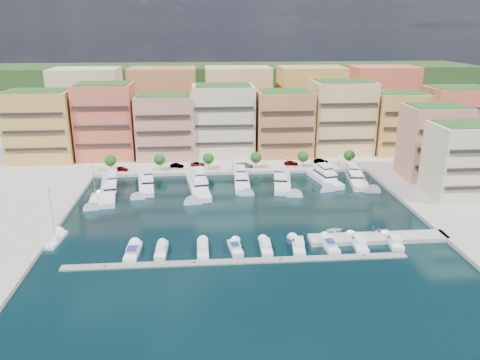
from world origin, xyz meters
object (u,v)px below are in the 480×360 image
Objects in this scene: tree_0 at (110,161)px; tree_2 at (208,158)px; tender_1 at (355,232)px; yacht_6 at (356,177)px; sailboat_2 at (95,199)px; cruiser_3 at (203,249)px; car_2 at (198,164)px; tree_5 at (349,155)px; person_1 at (378,228)px; tree_4 at (303,156)px; yacht_1 at (146,183)px; cruiser_5 at (266,247)px; cruiser_6 at (298,246)px; car_5 at (321,161)px; tree_3 at (256,157)px; cruiser_7 at (329,245)px; lamppost_0 at (122,165)px; yacht_0 at (109,187)px; car_1 at (177,165)px; car_4 at (291,163)px; cruiser_8 at (359,244)px; lamppost_4 at (340,160)px; cruiser_1 at (133,252)px; tender_0 at (335,230)px; yacht_5 at (324,177)px; lamppost_2 at (233,163)px; cruiser_2 at (161,251)px; lamppost_1 at (178,164)px; car_3 at (245,165)px; yacht_3 at (242,180)px; tender_2 at (381,231)px; tree_1 at (160,160)px; person_0 at (373,229)px; lamppost_3 at (287,161)px; yacht_2 at (198,184)px; car_0 at (122,169)px; yacht_4 at (282,181)px; sailboat_0 at (55,241)px.

tree_2 is at bearing 0.00° from tree_0.
tree_0 is 83.82m from tender_1.
sailboat_2 is at bearing -172.28° from yacht_6.
car_2 is (-1.38, 62.30, 1.14)m from cruiser_3.
sailboat_2 is (-78.66, -10.67, -0.89)m from yacht_6.
tree_5 is 54.48m from person_1.
tree_4 reaches higher than tender_1.
cruiser_5 is at bearing -55.38° from yacht_1.
tree_2 is at bearing 108.00° from cruiser_6.
tree_3 is at bearing 110.42° from car_5.
tree_0 is 0.66× the size of cruiser_7.
lamppost_0 is 0.16× the size of yacht_0.
cruiser_6 is 67.65m from car_1.
lamppost_0 is 56.73m from car_4.
cruiser_7 is 6.40× the size of tender_1.
cruiser_8 is at bearing -170.21° from car_4.
cruiser_1 is at bearing -137.65° from lamppost_4.
tree_4 reaches higher than tender_0.
yacht_6 is at bearing -4.84° from yacht_5.
tree_5 is at bearing 46.83° from yacht_5.
lamppost_2 is at bearing -176.71° from tree_5.
cruiser_2 is (8.09, -44.69, -0.54)m from yacht_1.
car_3 is at bearing 8.73° from lamppost_1.
tender_2 is at bearing -52.42° from yacht_3.
car_2 is (6.41, 6.50, -2.14)m from lamppost_1.
tree_1 reaches higher than person_1.
tree_1 and tree_5 have the same top height.
tree_2 is 63.68m from cruiser_7.
tree_1 is 1.00× the size of tree_5.
yacht_6 is 41.27m from person_0.
cruiser_2 is at bearing -123.67° from lamppost_3.
car_5 is at bearing 25.22° from lamppost_3.
yacht_1 is 45.42m from cruiser_2.
yacht_0 reaches higher than cruiser_1.
lamppost_3 is 1.00× the size of lamppost_4.
lamppost_4 is 49.37m from yacht_2.
tree_0 reaches higher than cruiser_1.
lamppost_1 reaches higher than car_3.
car_5 is at bearing 5.73° from tree_2.
cruiser_7 is 1.99× the size of car_0.
person_1 is (38.55, -53.58, -2.77)m from tree_2.
tree_2 is 39.54m from car_5.
tree_4 is 17.39m from yacht_4.
car_2 is 1.03× the size of car_4.
sailboat_2 is (-64.28, -23.96, -4.42)m from tree_4.
lamppost_3 is 0.85× the size of car_2.
cruiser_5 is at bearing -127.82° from yacht_6.
person_1 is at bearing -122.55° from tender_0.
cruiser_6 is at bearing -78.98° from yacht_3.
yacht_6 is 1.49× the size of sailboat_0.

